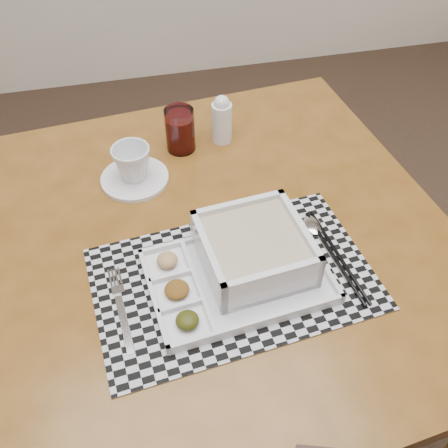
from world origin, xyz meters
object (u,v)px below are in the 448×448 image
Objects in this scene: dining_table at (212,259)px; serving_tray at (248,258)px; juice_glass at (180,131)px; creamer_bottle at (222,120)px; cup at (132,163)px.

serving_tray is at bearing -65.34° from dining_table.
creamer_bottle is (0.10, 0.01, 0.01)m from juice_glass.
dining_table is at bearing 114.66° from serving_tray.
serving_tray is at bearing -96.09° from creamer_bottle.
juice_glass is (0.12, 0.09, -0.00)m from cup.
creamer_bottle reaches higher than dining_table.
dining_table is 0.34m from creamer_bottle.
juice_glass is 0.87× the size of creamer_bottle.
cup is at bearing 120.51° from serving_tray.
dining_table is at bearing -106.60° from creamer_bottle.
dining_table is 3.07× the size of serving_tray.
cup is (-0.18, 0.30, 0.01)m from serving_tray.
cup is 0.69× the size of creamer_bottle.
juice_glass reaches higher than dining_table.
juice_glass is 0.10m from creamer_bottle.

